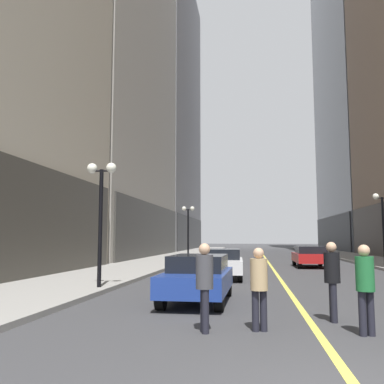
% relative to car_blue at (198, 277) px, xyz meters
% --- Properties ---
extents(ground_plane, '(200.00, 200.00, 0.00)m').
position_rel_car_blue_xyz_m(ground_plane, '(2.76, 27.45, -0.72)').
color(ground_plane, '#38383A').
extents(sidewalk_left, '(4.50, 78.00, 0.15)m').
position_rel_car_blue_xyz_m(sidewalk_left, '(-5.49, 27.45, -0.64)').
color(sidewalk_left, gray).
rests_on(sidewalk_left, ground).
extents(sidewalk_right, '(4.50, 78.00, 0.15)m').
position_rel_car_blue_xyz_m(sidewalk_right, '(11.01, 27.45, -0.64)').
color(sidewalk_right, gray).
rests_on(sidewalk_right, ground).
extents(lane_centre_stripe, '(0.16, 70.00, 0.01)m').
position_rel_car_blue_xyz_m(lane_centre_stripe, '(2.76, 27.45, -0.71)').
color(lane_centre_stripe, '#E5D64C').
rests_on(lane_centre_stripe, ground).
extents(building_left_mid, '(12.09, 24.00, 50.89)m').
position_rel_car_blue_xyz_m(building_left_mid, '(-13.69, 26.95, 24.64)').
color(building_left_mid, '#A8A399').
rests_on(building_left_mid, ground).
extents(building_left_far, '(14.10, 26.00, 44.53)m').
position_rel_car_blue_xyz_m(building_left_far, '(-14.69, 52.45, 21.47)').
color(building_left_far, gray).
rests_on(building_left_far, ground).
extents(building_right_far, '(11.67, 26.00, 71.81)m').
position_rel_car_blue_xyz_m(building_right_far, '(19.00, 52.45, 35.09)').
color(building_right_far, slate).
rests_on(building_right_far, ground).
extents(car_blue, '(1.79, 4.10, 1.32)m').
position_rel_car_blue_xyz_m(car_blue, '(0.00, 0.00, 0.00)').
color(car_blue, navy).
rests_on(car_blue, ground).
extents(car_white, '(1.98, 4.23, 1.32)m').
position_rel_car_blue_xyz_m(car_white, '(0.17, 7.15, 0.00)').
color(car_white, silver).
rests_on(car_white, ground).
extents(car_red, '(1.95, 4.18, 1.32)m').
position_rel_car_blue_xyz_m(car_red, '(5.17, 15.33, 0.00)').
color(car_red, '#B21919').
rests_on(car_red, ground).
extents(pedestrian_in_green_parka, '(0.41, 0.41, 1.68)m').
position_rel_car_blue_xyz_m(pedestrian_in_green_parka, '(3.63, -3.70, 0.26)').
color(pedestrian_in_green_parka, black).
rests_on(pedestrian_in_green_parka, ground).
extents(pedestrian_in_tan_trench, '(0.41, 0.41, 1.62)m').
position_rel_car_blue_xyz_m(pedestrian_in_tan_trench, '(1.66, -3.57, 0.22)').
color(pedestrian_in_tan_trench, black).
rests_on(pedestrian_in_tan_trench, ground).
extents(pedestrian_in_black_coat, '(0.34, 0.34, 1.72)m').
position_rel_car_blue_xyz_m(pedestrian_in_black_coat, '(3.26, -2.42, 0.29)').
color(pedestrian_in_black_coat, black).
rests_on(pedestrian_in_black_coat, ground).
extents(pedestrian_with_orange_bag, '(0.43, 0.43, 1.71)m').
position_rel_car_blue_xyz_m(pedestrian_with_orange_bag, '(0.61, -3.84, 0.28)').
color(pedestrian_with_orange_bag, black).
rests_on(pedestrian_with_orange_bag, ground).
extents(street_lamp_left_near, '(1.06, 0.36, 4.43)m').
position_rel_car_blue_xyz_m(street_lamp_left_near, '(-3.64, 1.90, 2.54)').
color(street_lamp_left_near, black).
rests_on(street_lamp_left_near, ground).
extents(street_lamp_left_far, '(1.06, 0.36, 4.43)m').
position_rel_car_blue_xyz_m(street_lamp_left_far, '(-3.64, 22.38, 2.54)').
color(street_lamp_left_far, black).
rests_on(street_lamp_left_far, ground).
extents(street_lamp_right_mid, '(1.06, 0.36, 4.43)m').
position_rel_car_blue_xyz_m(street_lamp_right_mid, '(9.16, 13.82, 2.54)').
color(street_lamp_right_mid, black).
rests_on(street_lamp_right_mid, ground).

